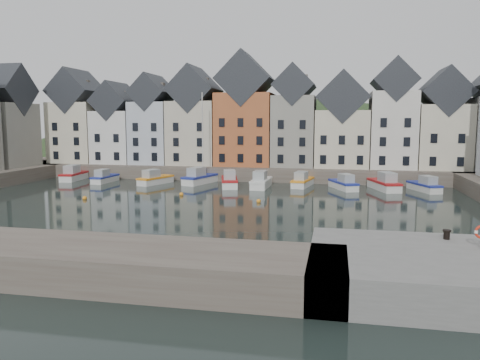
# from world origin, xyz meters

# --- Properties ---
(ground) EXTENTS (260.00, 260.00, 0.00)m
(ground) POSITION_xyz_m (0.00, 0.00, 0.00)
(ground) COLOR black
(ground) RESTS_ON ground
(far_quay) EXTENTS (90.00, 16.00, 2.00)m
(far_quay) POSITION_xyz_m (0.00, 30.00, 1.00)
(far_quay) COLOR #4F453D
(far_quay) RESTS_ON ground
(hillside) EXTENTS (153.60, 70.40, 64.00)m
(hillside) POSITION_xyz_m (0.02, 56.00, -17.96)
(hillside) COLOR #21361B
(hillside) RESTS_ON ground
(far_terrace) EXTENTS (72.37, 8.16, 17.78)m
(far_terrace) POSITION_xyz_m (3.21, 28.00, 8.88)
(far_terrace) COLOR beige
(far_terrace) RESTS_ON far_quay
(mooring_buoys) EXTENTS (20.50, 5.50, 0.50)m
(mooring_buoys) POSITION_xyz_m (-4.00, 5.33, 0.15)
(mooring_buoys) COLOR orange
(mooring_buoys) RESTS_ON ground
(boat_a) EXTENTS (2.79, 6.98, 2.61)m
(boat_a) POSITION_xyz_m (-24.94, 19.13, 0.78)
(boat_a) COLOR silver
(boat_a) RESTS_ON ground
(boat_b) EXTENTS (1.88, 5.77, 2.20)m
(boat_b) POSITION_xyz_m (-19.07, 17.45, 0.66)
(boat_b) COLOR silver
(boat_b) RESTS_ON ground
(boat_c) EXTENTS (3.76, 6.46, 2.37)m
(boat_c) POSITION_xyz_m (-11.11, 17.18, 0.71)
(boat_c) COLOR silver
(boat_c) RESTS_ON ground
(boat_d) EXTENTS (3.99, 7.29, 13.31)m
(boat_d) POSITION_xyz_m (-4.94, 18.96, 0.86)
(boat_d) COLOR silver
(boat_d) RESTS_ON ground
(boat_e) EXTENTS (3.73, 7.14, 2.62)m
(boat_e) POSITION_xyz_m (-0.00, 16.67, 0.78)
(boat_e) COLOR silver
(boat_e) RESTS_ON ground
(boat_f) EXTENTS (2.17, 6.78, 2.59)m
(boat_f) POSITION_xyz_m (4.40, 16.68, 0.77)
(boat_f) COLOR silver
(boat_f) RESTS_ON ground
(boat_g) EXTENTS (2.95, 6.38, 2.36)m
(boat_g) POSITION_xyz_m (9.84, 18.86, 0.70)
(boat_g) COLOR silver
(boat_g) RESTS_ON ground
(boat_h) EXTENTS (4.07, 6.32, 2.33)m
(boat_h) POSITION_xyz_m (15.39, 17.34, 0.69)
(boat_h) COLOR silver
(boat_h) RESTS_ON ground
(boat_i) EXTENTS (4.06, 7.29, 2.67)m
(boat_i) POSITION_xyz_m (20.61, 17.68, 0.80)
(boat_i) COLOR silver
(boat_i) RESTS_ON ground
(boat_j) EXTENTS (3.78, 6.21, 2.28)m
(boat_j) POSITION_xyz_m (25.59, 17.61, 0.68)
(boat_j) COLOR silver
(boat_j) RESTS_ON ground
(mooring_bollard) EXTENTS (0.48, 0.48, 0.56)m
(mooring_bollard) POSITION_xyz_m (20.81, -16.57, 2.31)
(mooring_bollard) COLOR black
(mooring_bollard) RESTS_ON near_quay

